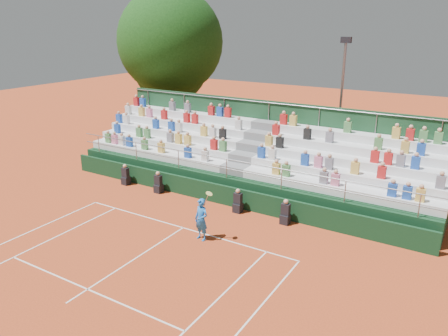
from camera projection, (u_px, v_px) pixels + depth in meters
The scene contains 8 objects.
ground at pixel (183, 228), 19.36m from camera, with size 90.00×90.00×0.00m, color #B5441E.
courtside_wall at pixel (221, 194), 21.80m from camera, with size 20.00×0.15×1.00m, color black.
line_officials at pixel (196, 193), 22.02m from camera, with size 10.08×0.40×1.19m.
grandstand at pixel (251, 166), 24.24m from camera, with size 20.00×5.20×4.40m.
tennis_player at pixel (201, 219), 18.06m from camera, with size 0.90×0.56×2.22m.
tree_west at pixel (170, 66), 33.66m from camera, with size 5.78×5.78×8.36m.
tree_east at pixel (170, 42), 31.65m from camera, with size 7.63×7.63×11.10m.
floodlight_mast at pixel (342, 94), 26.11m from camera, with size 0.60×0.25×7.86m.
Camera 1 is at (10.65, -14.01, 8.70)m, focal length 35.00 mm.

